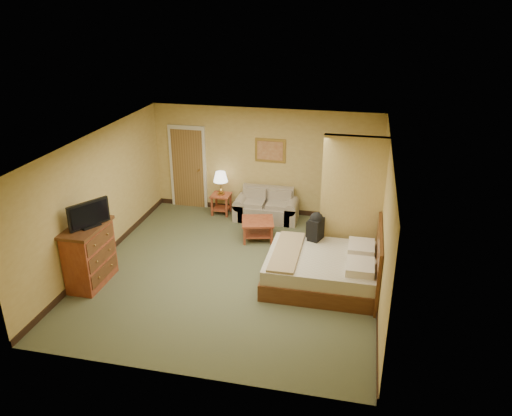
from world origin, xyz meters
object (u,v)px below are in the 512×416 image
(coffee_table, at_px, (258,226))
(bed, at_px, (327,269))
(loveseat, at_px, (266,209))
(dresser, at_px, (90,255))

(coffee_table, distance_m, bed, 2.29)
(loveseat, distance_m, dresser, 4.42)
(coffee_table, distance_m, dresser, 3.62)
(coffee_table, bearing_deg, bed, -43.64)
(bed, bearing_deg, loveseat, 122.25)
(loveseat, relative_size, dresser, 1.29)
(dresser, bearing_deg, bed, 11.74)
(coffee_table, height_order, dresser, dresser)
(coffee_table, bearing_deg, loveseat, 91.20)
(loveseat, height_order, dresser, dresser)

